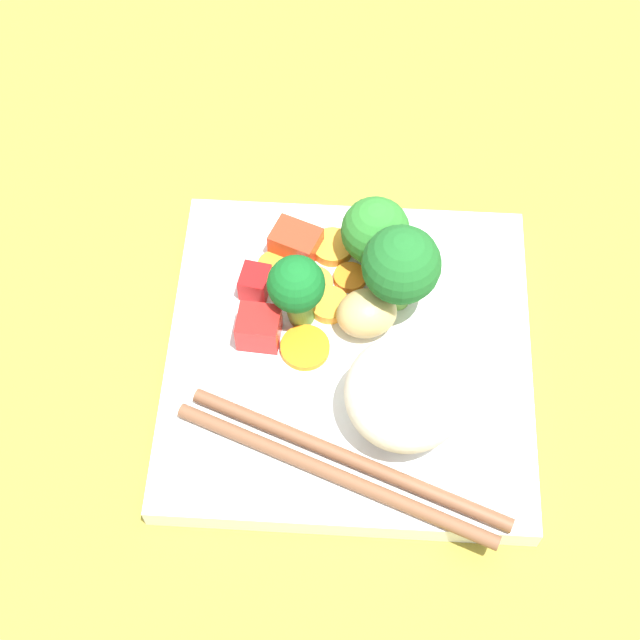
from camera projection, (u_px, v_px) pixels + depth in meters
ground_plane at (348, 371)px, 62.65cm from camera, size 110.00×110.00×2.00cm
square_plate at (349, 357)px, 61.05cm from camera, size 23.81×23.81×1.74cm
rice_mound at (406, 393)px, 55.60cm from camera, size 7.92×7.88×5.64cm
broccoli_floret_0 at (296, 287)px, 58.72cm from camera, size 3.65×3.65×5.64cm
broccoli_floret_1 at (375, 232)px, 61.54cm from camera, size 4.51×4.51×5.31cm
broccoli_floret_2 at (401, 266)px, 58.23cm from camera, size 4.96×4.96×7.24cm
carrot_slice_0 at (329, 305)px, 61.61cm from camera, size 2.87×2.87×0.76cm
carrot_slice_1 at (350, 277)px, 62.84cm from camera, size 2.83×2.83×0.55cm
carrot_slice_2 at (314, 283)px, 62.63cm from camera, size 3.55×3.55×0.50cm
carrot_slice_3 at (332, 247)px, 63.96cm from camera, size 3.94×3.94×0.79cm
carrot_slice_4 at (305, 349)px, 60.08cm from camera, size 3.22×3.22×0.51cm
carrot_slice_5 at (273, 265)px, 63.38cm from camera, size 2.55×2.55×0.48cm
pepper_chunk_0 at (259, 328)px, 59.79cm from camera, size 2.62×2.88×2.37cm
pepper_chunk_1 at (255, 282)px, 61.86cm from camera, size 2.33×2.18×1.86cm
pepper_chunk_2 at (296, 242)px, 63.46cm from camera, size 3.37×3.79×1.95cm
chicken_piece_1 at (394, 263)px, 61.90cm from camera, size 4.41×3.58×3.07cm
chicken_piece_2 at (367, 313)px, 60.04cm from camera, size 4.14×4.58×2.89cm
chopstick_pair at (338, 466)px, 55.80cm from camera, size 9.74×19.50×0.88cm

